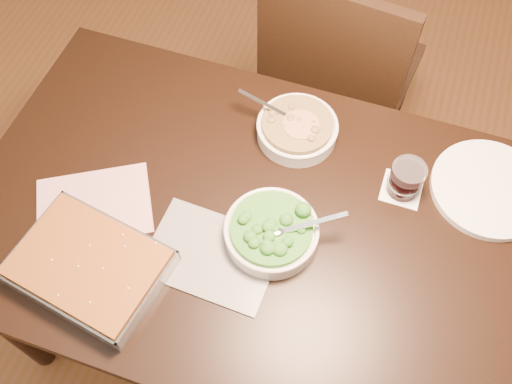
{
  "coord_description": "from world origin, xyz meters",
  "views": [
    {
      "loc": [
        0.24,
        -0.62,
        1.99
      ],
      "look_at": [
        0.01,
        0.05,
        0.8
      ],
      "focal_mm": 40.0,
      "sensor_mm": 36.0,
      "label": 1
    }
  ],
  "objects": [
    {
      "name": "ground",
      "position": [
        0.0,
        0.0,
        0.0
      ],
      "size": [
        4.0,
        4.0,
        0.0
      ],
      "primitive_type": "plane",
      "color": "#4A3115",
      "rests_on": "ground"
    },
    {
      "name": "table",
      "position": [
        0.0,
        0.0,
        0.65
      ],
      "size": [
        1.4,
        0.9,
        0.75
      ],
      "color": "black",
      "rests_on": "ground"
    },
    {
      "name": "magazine_a",
      "position": [
        -0.37,
        -0.1,
        0.75
      ],
      "size": [
        0.34,
        0.32,
        0.01
      ],
      "primitive_type": "cube",
      "rotation": [
        0.0,
        0.0,
        0.53
      ],
      "color": "#A8304C",
      "rests_on": "table"
    },
    {
      "name": "magazine_b",
      "position": [
        -0.04,
        -0.13,
        0.75
      ],
      "size": [
        0.31,
        0.23,
        0.01
      ],
      "primitive_type": "cube",
      "rotation": [
        0.0,
        0.0,
        -0.04
      ],
      "color": "#222229",
      "rests_on": "table"
    },
    {
      "name": "coaster",
      "position": [
        0.35,
        0.2,
        0.75
      ],
      "size": [
        0.1,
        0.1,
        0.0
      ],
      "primitive_type": "cube",
      "color": "white",
      "rests_on": "table"
    },
    {
      "name": "stew_bowl",
      "position": [
        0.04,
        0.28,
        0.78
      ],
      "size": [
        0.24,
        0.22,
        0.08
      ],
      "color": "white",
      "rests_on": "table"
    },
    {
      "name": "broccoli_bowl",
      "position": [
        0.08,
        -0.03,
        0.78
      ],
      "size": [
        0.24,
        0.23,
        0.09
      ],
      "color": "white",
      "rests_on": "table"
    },
    {
      "name": "baking_dish",
      "position": [
        -0.29,
        -0.25,
        0.78
      ],
      "size": [
        0.37,
        0.3,
        0.06
      ],
      "rotation": [
        0.0,
        0.0,
        -0.17
      ],
      "color": "silver",
      "rests_on": "table"
    },
    {
      "name": "wine_tumbler",
      "position": [
        0.35,
        0.2,
        0.8
      ],
      "size": [
        0.09,
        0.09,
        0.09
      ],
      "color": "black",
      "rests_on": "coaster"
    },
    {
      "name": "dinner_plate",
      "position": [
        0.55,
        0.27,
        0.76
      ],
      "size": [
        0.29,
        0.29,
        0.02
      ],
      "primitive_type": "cylinder",
      "color": "silver",
      "rests_on": "table"
    },
    {
      "name": "chair_far",
      "position": [
        0.07,
        0.71,
        0.55
      ],
      "size": [
        0.51,
        0.51,
        0.98
      ],
      "rotation": [
        0.0,
        0.0,
        3.03
      ],
      "color": "black",
      "rests_on": "ground"
    }
  ]
}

